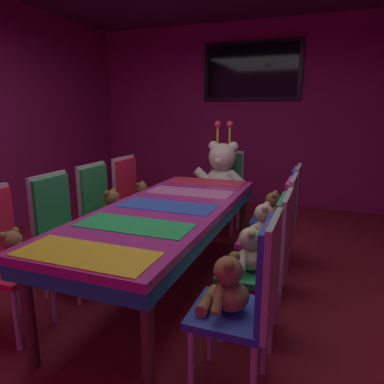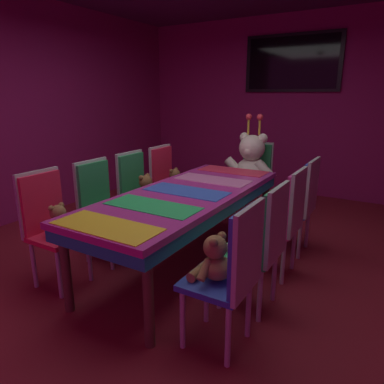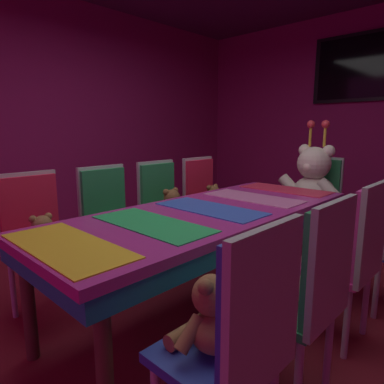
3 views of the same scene
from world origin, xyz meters
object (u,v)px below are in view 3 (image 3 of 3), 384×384
(chair_left_0, at_px, (34,230))
(chair_right_2, at_px, (356,249))
(teddy_left_2, at_px, (172,207))
(chair_right_3, at_px, (383,228))
(banquet_table, at_px, (210,221))
(teddy_left_3, at_px, (214,200))
(chair_right_0, at_px, (244,332))
(teddy_right_3, at_px, (361,227))
(teddy_right_2, at_px, (331,244))
(teddy_right_0, at_px, (211,317))
(throne_chair, at_px, (319,194))
(teddy_right_1, at_px, (283,276))
(chair_right_1, at_px, (312,283))
(king_teddy_bear, at_px, (312,182))
(chair_left_2, at_px, (162,204))
(teddy_left_0, at_px, (43,237))
(chair_left_1, at_px, (108,215))
(chair_left_3, at_px, (203,196))
(wall_tv, at_px, (373,66))

(chair_left_0, height_order, chair_right_2, same)
(teddy_left_2, xyz_separation_m, chair_right_3, (1.54, 0.56, 0.01))
(banquet_table, bearing_deg, teddy_left_3, 128.89)
(banquet_table, relative_size, chair_right_0, 2.43)
(chair_right_3, distance_m, teddy_right_3, 0.14)
(teddy_right_2, bearing_deg, chair_right_0, 97.71)
(teddy_left_3, distance_m, teddy_right_2, 1.50)
(teddy_right_0, xyz_separation_m, teddy_right_2, (-0.01, 1.12, -0.00))
(banquet_table, relative_size, chair_right_2, 2.43)
(chair_right_3, bearing_deg, throne_chair, -46.15)
(teddy_right_1, height_order, teddy_right_2, teddy_right_2)
(throne_chair, bearing_deg, teddy_right_1, 19.40)
(chair_right_1, xyz_separation_m, chair_right_2, (-0.01, 0.60, 0.00))
(chair_right_1, relative_size, chair_right_2, 1.00)
(teddy_right_2, relative_size, chair_right_3, 0.32)
(teddy_left_3, height_order, king_teddy_bear, king_teddy_bear)
(chair_left_2, bearing_deg, teddy_right_1, -21.20)
(teddy_left_0, bearing_deg, teddy_right_2, 38.33)
(chair_left_1, relative_size, teddy_left_2, 3.13)
(banquet_table, xyz_separation_m, king_teddy_bear, (0.00, 1.57, 0.09))
(teddy_left_2, xyz_separation_m, teddy_right_3, (1.40, 0.56, -0.01))
(chair_left_3, distance_m, chair_right_2, 1.77)
(chair_right_2, bearing_deg, teddy_right_1, 77.74)
(chair_right_0, xyz_separation_m, teddy_right_3, (-0.16, 1.68, -0.02))
(teddy_right_0, bearing_deg, chair_left_3, -47.33)
(chair_right_0, relative_size, chair_right_2, 1.00)
(chair_left_2, height_order, chair_right_3, same)
(banquet_table, xyz_separation_m, throne_chair, (0.00, 1.74, -0.06))
(chair_left_1, distance_m, chair_left_2, 0.57)
(banquet_table, distance_m, chair_left_1, 0.89)
(teddy_left_3, xyz_separation_m, teddy_right_2, (1.39, -0.56, 0.01))
(chair_left_1, relative_size, wall_tv, 0.67)
(chair_right_0, bearing_deg, teddy_right_1, -75.08)
(king_teddy_bear, bearing_deg, teddy_left_3, -43.65)
(chair_right_0, relative_size, teddy_right_1, 3.16)
(chair_left_1, bearing_deg, teddy_right_2, 19.88)
(chair_left_1, distance_m, teddy_left_2, 0.58)
(banquet_table, relative_size, teddy_left_2, 7.61)
(throne_chair, height_order, wall_tv, wall_tv)
(chair_left_0, distance_m, teddy_right_2, 1.93)
(teddy_right_0, bearing_deg, chair_right_0, 180.00)
(teddy_left_0, xyz_separation_m, teddy_right_2, (1.43, 1.13, 0.01))
(teddy_left_2, xyz_separation_m, teddy_right_1, (1.42, -0.61, -0.00))
(teddy_left_0, height_order, chair_right_3, chair_right_3)
(teddy_left_0, bearing_deg, teddy_left_2, 88.88)
(chair_right_1, relative_size, teddy_right_3, 3.44)
(banquet_table, xyz_separation_m, teddy_right_0, (0.71, -0.82, -0.07))
(teddy_right_1, bearing_deg, banquet_table, -23.01)
(teddy_right_0, xyz_separation_m, wall_tv, (-0.71, 3.93, 1.46))
(chair_left_0, relative_size, wall_tv, 0.67)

